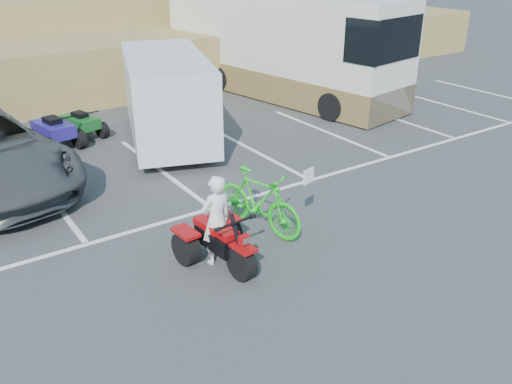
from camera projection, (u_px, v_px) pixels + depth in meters
ground at (278, 258)px, 9.73m from camera, size 100.00×100.00×0.00m
parking_stripes at (209, 174)px, 13.23m from camera, size 28.00×5.16×0.01m
grass_embankment at (42, 49)px, 20.79m from camera, size 40.00×8.50×3.10m
red_trike_atv at (223, 265)px, 9.53m from camera, size 1.34×1.70×1.04m
rider at (216, 220)px, 9.29m from camera, size 0.63×0.45×1.65m
green_dirt_bike at (258, 201)px, 10.44m from camera, size 1.10×2.16×1.25m
cargo_trailer at (167, 96)px, 14.92m from camera, size 3.64×5.57×2.42m
rv_motorhome at (279, 52)px, 19.62m from camera, size 4.15×10.14×3.54m
quad_atv_blue at (57, 148)px, 14.94m from camera, size 1.40×1.69×0.98m
quad_atv_green at (83, 138)px, 15.70m from camera, size 1.30×1.54×0.86m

